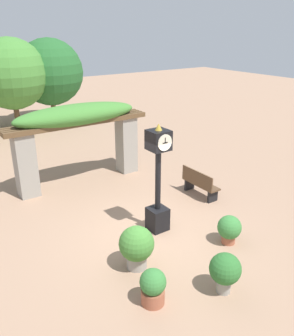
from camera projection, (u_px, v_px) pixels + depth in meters
name	position (u px, v px, depth m)	size (l,w,h in m)	color
ground_plane	(148.00, 234.00, 9.47)	(60.00, 60.00, 0.00)	#9E7A60
pedestal_clock	(158.00, 182.00, 9.18)	(0.50, 0.55, 2.95)	black
pergola	(78.00, 126.00, 11.89)	(4.96, 1.21, 2.78)	gray
potted_plant_near_left	(137.00, 246.00, 7.95)	(0.81, 0.81, 1.03)	gray
potted_plant_near_right	(225.00, 270.00, 7.22)	(0.66, 0.66, 0.90)	gray
potted_plant_far_left	(229.00, 229.00, 8.93)	(0.61, 0.61, 0.75)	#9E563D
potted_plant_far_right	(153.00, 286.00, 6.96)	(0.53, 0.53, 0.78)	#9E563D
park_bench	(200.00, 184.00, 11.43)	(0.42, 1.38, 0.89)	brown
tree_line	(3.00, 72.00, 18.16)	(8.81, 4.13, 5.14)	brown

